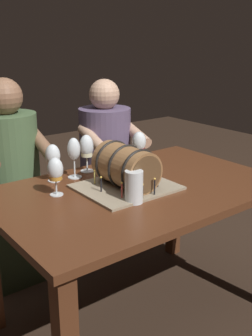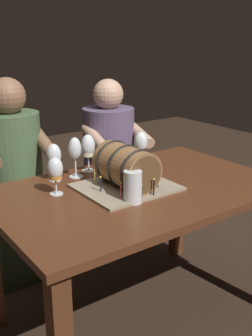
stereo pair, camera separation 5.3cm
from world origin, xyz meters
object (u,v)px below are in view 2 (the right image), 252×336
at_px(wine_glass_empty, 75,150).
at_px(beer_pint, 133,189).
at_px(wine_glass_rose, 54,156).
at_px(person_seated_left, 16,190).
at_px(wine_glass_white, 88,148).
at_px(dining_table, 138,208).
at_px(wine_glass_red, 141,144).
at_px(wine_glass_amber, 55,170).
at_px(person_seated_right, 109,172).
at_px(barrel_cake, 126,169).

height_order(wine_glass_empty, beer_pint, wine_glass_empty).
bearing_deg(wine_glass_rose, wine_glass_empty, -8.23).
bearing_deg(beer_pint, person_seated_left, 102.65).
distance_m(wine_glass_white, wine_glass_empty, 0.11).
bearing_deg(dining_table, wine_glass_white, 100.59).
height_order(wine_glass_red, wine_glass_empty, wine_glass_empty).
xyz_separation_m(dining_table, wine_glass_white, (-0.06, 0.35, 0.24)).
relative_size(wine_glass_amber, wine_glass_rose, 0.94).
relative_size(wine_glass_amber, wine_glass_white, 0.88).
bearing_deg(person_seated_right, wine_glass_empty, -138.32).
xyz_separation_m(wine_glass_rose, beer_pint, (0.14, -0.45, -0.06)).
distance_m(dining_table, wine_glass_rose, 0.48).
height_order(dining_table, person_seated_right, person_seated_right).
distance_m(wine_glass_amber, person_seated_left, 0.66).
relative_size(barrel_cake, person_seated_left, 0.36).
distance_m(wine_glass_white, person_seated_right, 0.65).
bearing_deg(person_seated_right, wine_glass_rose, -144.87).
xyz_separation_m(wine_glass_amber, wine_glass_white, (0.29, 0.20, 0.01)).
height_order(wine_glass_empty, person_seated_right, person_seated_right).
distance_m(barrel_cake, person_seated_right, 0.87).
height_order(wine_glass_white, person_seated_left, person_seated_left).
height_order(wine_glass_rose, wine_glass_empty, wine_glass_empty).
bearing_deg(dining_table, person_seated_right, 66.16).
bearing_deg(barrel_cake, wine_glass_amber, 157.61).
height_order(wine_glass_rose, person_seated_left, person_seated_left).
xyz_separation_m(dining_table, person_seated_right, (0.33, 0.74, -0.09)).
distance_m(wine_glass_empty, person_seated_left, 0.57).
xyz_separation_m(wine_glass_white, person_seated_left, (-0.26, 0.40, -0.30)).
height_order(wine_glass_red, person_seated_left, person_seated_left).
distance_m(barrel_cake, wine_glass_white, 0.33).
height_order(barrel_cake, person_seated_right, person_seated_right).
xyz_separation_m(dining_table, wine_glass_rose, (-0.28, 0.32, 0.23)).
relative_size(barrel_cake, wine_glass_empty, 2.09).
relative_size(dining_table, wine_glass_rose, 7.25).
bearing_deg(person_seated_left, beer_pint, -77.35).
relative_size(wine_glass_white, person_seated_right, 0.17).
bearing_deg(person_seated_right, wine_glass_white, -134.72).
bearing_deg(wine_glass_red, wine_glass_rose, 170.74).
xyz_separation_m(dining_table, wine_glass_empty, (-0.17, 0.30, 0.25)).
relative_size(wine_glass_rose, person_seated_left, 0.16).
xyz_separation_m(dining_table, beer_pint, (-0.13, -0.13, 0.17)).
distance_m(wine_glass_red, wine_glass_rose, 0.48).
bearing_deg(wine_glass_empty, wine_glass_white, 23.27).
bearing_deg(wine_glass_white, dining_table, -79.41).
xyz_separation_m(wine_glass_empty, person_seated_right, (0.49, 0.44, -0.34)).
bearing_deg(wine_glass_rose, person_seated_right, 35.13).
xyz_separation_m(barrel_cake, wine_glass_white, (-0.01, 0.32, 0.03)).
distance_m(wine_glass_rose, person_seated_right, 0.80).
bearing_deg(person_seated_right, barrel_cake, -117.99).
distance_m(beer_pint, person_seated_right, 1.02).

